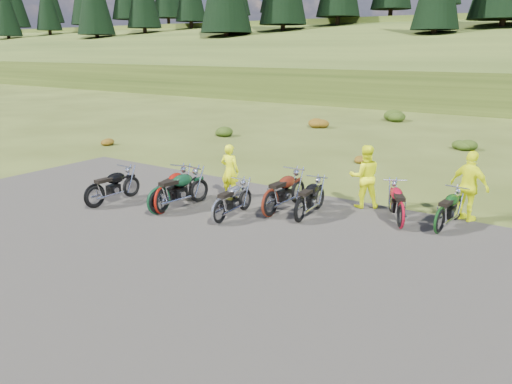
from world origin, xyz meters
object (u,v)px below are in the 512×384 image
Objects in this scene: motorcycle_0 at (96,209)px; motorcycle_7 at (438,235)px; motorcycle_3 at (219,225)px; person_middle at (230,172)px.

motorcycle_7 is (8.90, 3.47, 0.00)m from motorcycle_0.
motorcycle_3 is 2.67m from person_middle.
person_middle is at bearing 26.80° from motorcycle_3.
person_middle is at bearing 98.94° from motorcycle_7.
motorcycle_0 is at bearing 117.17° from motorcycle_7.
motorcycle_3 is 1.17× the size of person_middle.
person_middle reaches higher than motorcycle_7.
motorcycle_0 is 1.05× the size of motorcycle_7.
motorcycle_3 is at bearing 122.54° from motorcycle_7.
person_middle reaches higher than motorcycle_0.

